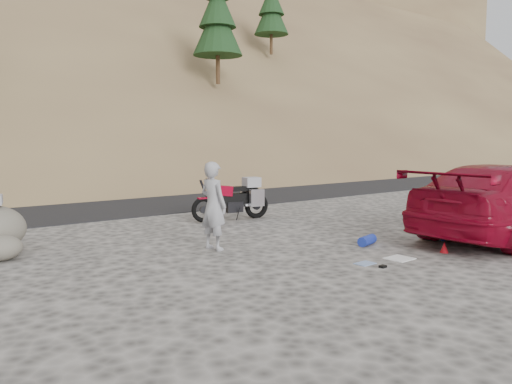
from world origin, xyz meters
TOP-DOWN VIEW (x-y plane):
  - ground at (0.00, 0.00)m, footprint 140.00×140.00m
  - road at (0.00, 9.00)m, footprint 120.00×7.00m
  - motorcycle at (1.10, 3.59)m, footprint 2.26×0.84m
  - man at (-1.30, 0.86)m, footprint 0.53×0.70m
  - red_car at (4.53, -2.06)m, footprint 5.63×2.37m
  - small_rock at (-4.84, 2.38)m, footprint 0.98×0.94m
  - gear_white_cloth at (0.96, -1.86)m, footprint 0.48×0.43m
  - gear_blue_mat at (1.42, -0.72)m, footprint 0.54×0.33m
  - gear_bottle at (3.10, -1.38)m, footprint 0.09×0.09m
  - gear_funnel at (2.06, -2.06)m, footprint 0.19×0.19m
  - gear_glove_b at (0.23, -2.07)m, footprint 0.13×0.10m
  - gear_blue_cloth at (0.19, -1.72)m, footprint 0.35×0.26m

SIDE VIEW (x-z plane):
  - ground at x=0.00m, z-range 0.00..0.00m
  - road at x=0.00m, z-range -0.03..0.03m
  - man at x=-1.30m, z-range -0.87..0.87m
  - red_car at x=4.53m, z-range -0.81..0.81m
  - gear_blue_cloth at x=0.19m, z-range 0.00..0.01m
  - gear_white_cloth at x=0.96m, z-range 0.00..0.02m
  - gear_glove_b at x=0.23m, z-range 0.00..0.04m
  - gear_blue_mat at x=1.42m, z-range 0.00..0.20m
  - gear_funnel at x=2.06m, z-range 0.00..0.20m
  - gear_bottle at x=3.10m, z-range 0.00..0.25m
  - small_rock at x=-4.84m, z-range 0.00..0.46m
  - motorcycle at x=1.10m, z-range -0.10..1.25m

